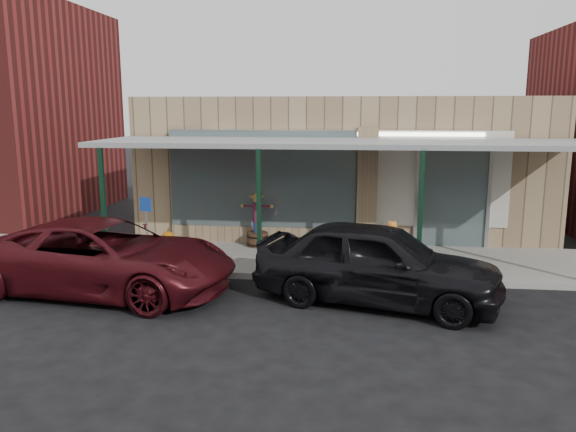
# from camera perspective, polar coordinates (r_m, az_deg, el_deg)

# --- Properties ---
(ground) EXTENTS (120.00, 120.00, 0.00)m
(ground) POSITION_cam_1_polar(r_m,az_deg,el_deg) (10.96, 4.70, -9.91)
(ground) COLOR black
(ground) RESTS_ON ground
(sidewalk) EXTENTS (40.00, 3.20, 0.15)m
(sidewalk) POSITION_cam_1_polar(r_m,az_deg,el_deg) (14.36, 5.18, -4.53)
(sidewalk) COLOR gray
(sidewalk) RESTS_ON ground
(storefront) EXTENTS (12.00, 6.25, 4.20)m
(storefront) POSITION_cam_1_polar(r_m,az_deg,el_deg) (18.50, 5.64, 5.29)
(storefront) COLOR #957D5B
(storefront) RESTS_ON ground
(awning) EXTENTS (12.00, 3.00, 3.04)m
(awning) POSITION_cam_1_polar(r_m,az_deg,el_deg) (13.84, 5.39, 7.23)
(awning) COLOR gray
(awning) RESTS_ON ground
(block_buildings_near) EXTENTS (61.00, 8.00, 8.00)m
(block_buildings_near) POSITION_cam_1_polar(r_m,az_deg,el_deg) (19.52, 11.79, 10.33)
(block_buildings_near) COLOR maroon
(block_buildings_near) RESTS_ON ground
(barrel_scarecrow) EXTENTS (0.91, 0.62, 1.50)m
(barrel_scarecrow) POSITION_cam_1_polar(r_m,az_deg,el_deg) (15.39, -3.16, -1.22)
(barrel_scarecrow) COLOR #45301B
(barrel_scarecrow) RESTS_ON sidewalk
(barrel_pumpkin) EXTENTS (0.54, 0.54, 0.63)m
(barrel_pumpkin) POSITION_cam_1_polar(r_m,az_deg,el_deg) (14.97, -12.05, -2.90)
(barrel_pumpkin) COLOR #45301B
(barrel_pumpkin) RESTS_ON sidewalk
(handicap_sign) EXTENTS (0.32, 0.15, 1.64)m
(handicap_sign) POSITION_cam_1_polar(r_m,az_deg,el_deg) (13.95, -14.19, -0.52)
(handicap_sign) COLOR gray
(handicap_sign) RESTS_ON sidewalk
(parked_sedan) EXTENTS (5.24, 3.18, 1.67)m
(parked_sedan) POSITION_cam_1_polar(r_m,az_deg,el_deg) (11.44, 9.05, -4.71)
(parked_sedan) COLOR black
(parked_sedan) RESTS_ON ground
(car_maroon) EXTENTS (5.85, 3.27, 1.55)m
(car_maroon) POSITION_cam_1_polar(r_m,az_deg,el_deg) (12.59, -18.09, -3.97)
(car_maroon) COLOR #430D13
(car_maroon) RESTS_ON ground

